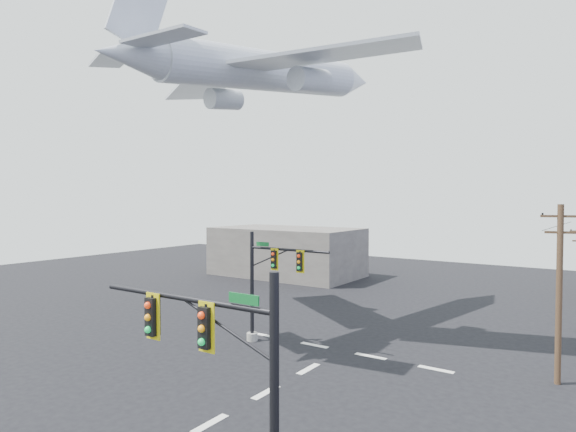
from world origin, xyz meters
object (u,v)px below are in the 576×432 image
Objects in this scene: signal_mast_far at (267,285)px; airliner at (266,72)px; signal_mast_near at (230,393)px; utility_pole_a at (559,290)px.

airliner is (-3.35, 4.43, 15.42)m from signal_mast_far.
signal_mast_near is 28.18m from airliner.
utility_pole_a is (16.66, 2.97, 0.95)m from signal_mast_far.
signal_mast_far is at bearing 123.53° from signal_mast_near.
signal_mast_near is at bearing -136.68° from airliner.
signal_mast_near is at bearing -56.47° from signal_mast_far.
signal_mast_far is 16.95m from utility_pole_a.
signal_mast_far is 0.27× the size of airliner.
signal_mast_near is 1.03× the size of signal_mast_far.
signal_mast_far is (-10.03, 15.14, -0.18)m from signal_mast_near.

